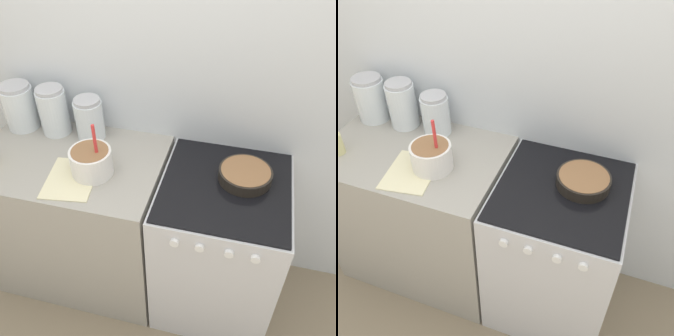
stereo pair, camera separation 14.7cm
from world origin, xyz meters
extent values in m
plane|color=gray|center=(0.00, 0.00, 0.00)|extent=(12.00, 12.00, 0.00)
cube|color=silver|center=(0.00, 0.67, 1.20)|extent=(4.94, 0.05, 2.40)
cube|color=#9E998E|center=(-0.48, 0.32, 0.46)|extent=(0.97, 0.64, 0.92)
cube|color=silver|center=(0.33, 0.32, 0.46)|extent=(0.63, 0.64, 0.91)
cube|color=black|center=(0.33, 0.32, 0.92)|extent=(0.60, 0.62, 0.01)
cylinder|color=white|center=(0.16, -0.01, 0.84)|extent=(0.04, 0.02, 0.04)
cylinder|color=white|center=(0.27, -0.01, 0.84)|extent=(0.04, 0.02, 0.04)
cylinder|color=white|center=(0.39, -0.01, 0.84)|extent=(0.04, 0.02, 0.04)
cylinder|color=white|center=(0.50, -0.01, 0.84)|extent=(0.04, 0.02, 0.04)
cylinder|color=white|center=(-0.32, 0.25, 0.99)|extent=(0.20, 0.20, 0.13)
cylinder|color=#8C603D|center=(-0.32, 0.25, 1.02)|extent=(0.18, 0.18, 0.07)
cylinder|color=red|center=(-0.28, 0.25, 1.08)|extent=(0.02, 0.02, 0.26)
cylinder|color=black|center=(0.41, 0.38, 0.95)|extent=(0.25, 0.25, 0.06)
cylinder|color=#8C603D|center=(0.41, 0.38, 0.96)|extent=(0.23, 0.23, 0.05)
cylinder|color=silver|center=(-0.85, 0.53, 1.04)|extent=(0.18, 0.18, 0.24)
cylinder|color=tan|center=(-0.85, 0.53, 1.00)|extent=(0.15, 0.15, 0.14)
cylinder|color=#B2B2B7|center=(-0.85, 0.53, 1.17)|extent=(0.16, 0.16, 0.02)
cylinder|color=silver|center=(-0.65, 0.53, 1.05)|extent=(0.16, 0.16, 0.25)
cylinder|color=olive|center=(-0.65, 0.53, 1.00)|extent=(0.14, 0.14, 0.15)
cylinder|color=#B2B2B7|center=(-0.65, 0.53, 1.18)|extent=(0.14, 0.14, 0.02)
cylinder|color=silver|center=(-0.44, 0.53, 1.03)|extent=(0.15, 0.15, 0.21)
cylinder|color=red|center=(-0.44, 0.53, 0.99)|extent=(0.13, 0.13, 0.13)
cylinder|color=#B2B2B7|center=(-0.44, 0.53, 1.15)|extent=(0.14, 0.14, 0.02)
cube|color=beige|center=(-0.40, 0.18, 0.93)|extent=(0.27, 0.33, 0.01)
camera|label=1|loc=(0.38, -0.99, 2.13)|focal=40.00mm
camera|label=2|loc=(0.52, -0.95, 2.13)|focal=40.00mm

